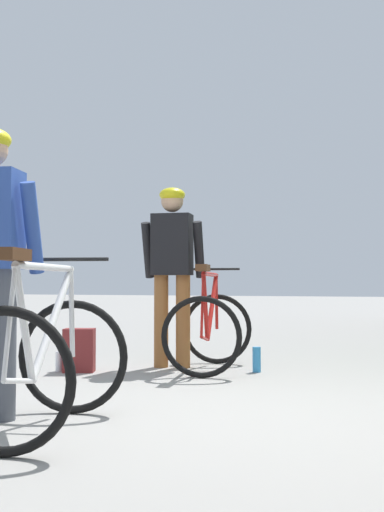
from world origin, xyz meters
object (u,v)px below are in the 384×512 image
Objects in this scene: bicycle_near_red at (210,328)px; backpack_on_platform at (79,350)px; bicycle_far_white at (43,359)px; cyclist_near_in_dark at (172,259)px; water_bottle_near_the_bikes at (257,360)px; water_bottle_by_the_backpack at (59,361)px.

backpack_on_platform is (-1.09, -0.54, -0.20)m from bicycle_near_red.
bicycle_near_red is at bearing 90.45° from bicycle_far_white.
cyclist_near_in_dark is at bearing 98.97° from bicycle_far_white.
water_bottle_near_the_bikes is 1.25× the size of water_bottle_by_the_backpack.
water_bottle_by_the_backpack is at bearing -156.03° from bicycle_near_red.
cyclist_near_in_dark is 9.49× the size of water_bottle_by_the_backpack.
cyclist_near_in_dark is 1.48× the size of bicycle_near_red.
water_bottle_by_the_backpack is (-1.31, 2.13, -0.31)m from bicycle_far_white.
bicycle_near_red is 2.71m from bicycle_far_white.
backpack_on_platform reaches higher than water_bottle_by_the_backpack.
bicycle_far_white is at bearing -81.03° from cyclist_near_in_dark.
backpack_on_platform is 1.64m from water_bottle_near_the_bikes.
cyclist_near_in_dark is 4.40× the size of backpack_on_platform.
cyclist_near_in_dark is at bearing 20.97° from backpack_on_platform.
bicycle_far_white is 3.03× the size of backpack_on_platform.
bicycle_far_white is 2.44m from backpack_on_platform.
cyclist_near_in_dark is 1.45× the size of bicycle_far_white.
cyclist_near_in_dark is at bearing 178.97° from water_bottle_near_the_bikes.
bicycle_near_red is 5.16× the size of water_bottle_near_the_bikes.
backpack_on_platform is (-1.11, 2.16, -0.20)m from bicycle_far_white.
water_bottle_near_the_bikes reaches higher than water_bottle_by_the_backpack.
cyclist_near_in_dark reaches higher than bicycle_near_red.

